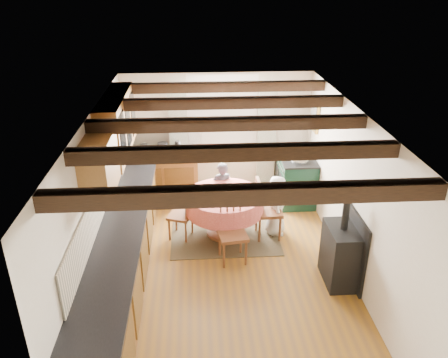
{
  "coord_description": "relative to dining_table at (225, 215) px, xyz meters",
  "views": [
    {
      "loc": [
        -0.42,
        -5.49,
        4.11
      ],
      "look_at": [
        0.0,
        0.8,
        1.15
      ],
      "focal_mm": 35.83,
      "sensor_mm": 36.0,
      "label": 1
    }
  ],
  "objects": [
    {
      "name": "child_right",
      "position": [
        0.87,
        0.01,
        0.14
      ],
      "size": [
        0.37,
        0.54,
        1.05
      ],
      "primitive_type": "imported",
      "rotation": [
        0.0,
        0.0,
        1.5
      ],
      "color": "silver",
      "rests_on": "floor"
    },
    {
      "name": "wall_left",
      "position": [
        -1.83,
        -1.01,
        0.81
      ],
      "size": [
        0.0,
        5.5,
        2.4
      ],
      "primitive_type": "cube",
      "color": "silver",
      "rests_on": "ground"
    },
    {
      "name": "child_far",
      "position": [
        -0.01,
        0.6,
        0.15
      ],
      "size": [
        0.44,
        0.34,
        1.07
      ],
      "primitive_type": "imported",
      "rotation": [
        0.0,
        0.0,
        3.37
      ],
      "color": "#3B3A45",
      "rests_on": "floor"
    },
    {
      "name": "window_pane",
      "position": [
        0.07,
        1.73,
        1.21
      ],
      "size": [
        1.2,
        0.01,
        1.4
      ],
      "primitive_type": "cube",
      "color": "white",
      "rests_on": "wall_back"
    },
    {
      "name": "chair_left",
      "position": [
        -0.74,
        -0.01,
        0.06
      ],
      "size": [
        0.51,
        0.5,
        0.89
      ],
      "primitive_type": null,
      "rotation": [
        0.0,
        0.0,
        -1.91
      ],
      "color": "brown",
      "rests_on": "floor"
    },
    {
      "name": "wall_picture",
      "position": [
        1.74,
        1.29,
        1.31
      ],
      "size": [
        0.04,
        0.5,
        0.6
      ],
      "primitive_type": "cube",
      "color": "gold",
      "rests_on": "wall_right"
    },
    {
      "name": "chair_right",
      "position": [
        0.72,
        -0.09,
        0.13
      ],
      "size": [
        0.47,
        0.45,
        1.04
      ],
      "primitive_type": null,
      "rotation": [
        0.0,
        0.0,
        1.59
      ],
      "color": "brown",
      "rests_on": "floor"
    },
    {
      "name": "curtain_right",
      "position": [
        0.92,
        1.64,
        0.71
      ],
      "size": [
        0.35,
        0.1,
        2.1
      ],
      "primitive_type": "cube",
      "color": "silver",
      "rests_on": "wall_back"
    },
    {
      "name": "dining_table",
      "position": [
        0.0,
        0.0,
        0.0
      ],
      "size": [
        1.29,
        1.29,
        0.78
      ],
      "primitive_type": null,
      "color": "#EA7A70",
      "rests_on": "floor"
    },
    {
      "name": "wall_back",
      "position": [
        -0.03,
        1.74,
        0.81
      ],
      "size": [
        3.6,
        0.0,
        2.4
      ],
      "primitive_type": "cube",
      "color": "silver",
      "rests_on": "ground"
    },
    {
      "name": "wall_front",
      "position": [
        -0.03,
        -3.76,
        0.81
      ],
      "size": [
        3.6,
        0.0,
        2.4
      ],
      "primitive_type": "cube",
      "color": "silver",
      "rests_on": "ground"
    },
    {
      "name": "aga_range",
      "position": [
        1.44,
        1.18,
        0.07
      ],
      "size": [
        0.65,
        1.0,
        0.92
      ],
      "primitive_type": null,
      "color": "black",
      "rests_on": "floor"
    },
    {
      "name": "canister_slim",
      "position": [
        -0.79,
        1.39,
        0.67
      ],
      "size": [
        0.1,
        0.1,
        0.28
      ],
      "primitive_type": "cylinder",
      "color": "#262628",
      "rests_on": "worktop_back"
    },
    {
      "name": "wall_right",
      "position": [
        1.77,
        -1.01,
        0.81
      ],
      "size": [
        0.0,
        5.5,
        2.4
      ],
      "primitive_type": "cube",
      "color": "silver",
      "rests_on": "ground"
    },
    {
      "name": "rug",
      "position": [
        0.0,
        0.0,
        -0.38
      ],
      "size": [
        1.81,
        1.4,
        0.01
      ],
      "primitive_type": "cube",
      "color": "#423A28",
      "rests_on": "floor"
    },
    {
      "name": "wall_cabinet_glass",
      "position": [
        -1.66,
        0.19,
        1.56
      ],
      "size": [
        0.34,
        1.8,
        0.9
      ],
      "primitive_type": "cube",
      "color": "brown",
      "rests_on": "wall_left"
    },
    {
      "name": "wall_cabinet_solid",
      "position": [
        -1.66,
        -1.31,
        1.51
      ],
      "size": [
        0.34,
        0.9,
        0.7
      ],
      "primitive_type": "cube",
      "color": "brown",
      "rests_on": "wall_left"
    },
    {
      "name": "beam_d",
      "position": [
        -0.03,
        -0.01,
        1.92
      ],
      "size": [
        3.6,
        0.16,
        0.16
      ],
      "primitive_type": "cube",
      "color": "black",
      "rests_on": "ceiling"
    },
    {
      "name": "beam_e",
      "position": [
        -0.03,
        0.99,
        1.92
      ],
      "size": [
        3.6,
        0.16,
        0.16
      ],
      "primitive_type": "cube",
      "color": "black",
      "rests_on": "ceiling"
    },
    {
      "name": "cast_iron_stove",
      "position": [
        1.55,
        -1.34,
        0.29
      ],
      "size": [
        0.41,
        0.68,
        1.36
      ],
      "primitive_type": null,
      "color": "black",
      "rests_on": "floor"
    },
    {
      "name": "chair_near",
      "position": [
        0.07,
        -0.75,
        0.1
      ],
      "size": [
        0.48,
        0.5,
        0.98
      ],
      "primitive_type": null,
      "rotation": [
        0.0,
        0.0,
        0.15
      ],
      "color": "brown",
      "rests_on": "floor"
    },
    {
      "name": "window_frame",
      "position": [
        0.07,
        1.72,
        1.21
      ],
      "size": [
        1.34,
        0.03,
        1.54
      ],
      "primitive_type": "cube",
      "color": "white",
      "rests_on": "wall_back"
    },
    {
      "name": "wall_plate",
      "position": [
        1.02,
        1.71,
        1.31
      ],
      "size": [
        0.3,
        0.02,
        0.3
      ],
      "primitive_type": "cylinder",
      "rotation": [
        1.57,
        0.0,
        0.0
      ],
      "color": "silver",
      "rests_on": "wall_back"
    },
    {
      "name": "cup",
      "position": [
        -0.07,
        -0.1,
        0.44
      ],
      "size": [
        0.14,
        0.14,
        0.1
      ],
      "primitive_type": "imported",
      "rotation": [
        0.0,
        0.0,
        1.97
      ],
      "color": "silver",
      "rests_on": "dining_table"
    },
    {
      "name": "curtain_left",
      "position": [
        -0.78,
        1.64,
        0.71
      ],
      "size": [
        0.35,
        0.1,
        2.1
      ],
      "primitive_type": "cube",
      "color": "silver",
      "rests_on": "wall_back"
    },
    {
      "name": "worktop_left",
      "position": [
        -1.51,
        -1.01,
        0.51
      ],
      "size": [
        0.64,
        5.3,
        0.04
      ],
      "primitive_type": "cube",
      "color": "black",
      "rests_on": "base_cabinet_left"
    },
    {
      "name": "splash_left",
      "position": [
        -1.81,
        -0.71,
        0.81
      ],
      "size": [
        0.02,
        4.5,
        0.55
      ],
      "primitive_type": "cube",
      "color": "beige",
      "rests_on": "wall_left"
    },
    {
      "name": "canister_tall",
      "position": [
        -1.42,
        1.43,
        0.64
      ],
      "size": [
        0.13,
        0.13,
        0.23
      ],
      "primitive_type": "cylinder",
      "color": "#262628",
      "rests_on": "worktop_back"
    },
    {
      "name": "bowl_b",
      "position": [
        -0.19,
        -0.01,
        0.42
      ],
      "size": [
        0.29,
        0.29,
        0.07
      ],
      "primitive_type": "imported",
      "rotation": [
        0.0,
        0.0,
        2.62
      ],
      "color": "silver",
      "rests_on": "dining_table"
    },
    {
      "name": "beam_a",
      "position": [
        -0.03,
        -3.01,
        1.92
      ],
      "size": [
        3.6,
        0.16,
        0.16
      ],
      "primitive_type": "cube",
      "color": "black",
      "rests_on": "ceiling"
    },
    {
      "name": "floor",
      "position": [
        -0.03,
        -1.01,
        -0.39
      ],
      "size": [
        3.6,
        5.5,
        0.0
      ],
      "primitive_type": "cube",
      "color": "#8E5C1A",
      "rests_on": "ground"
    },
    {
      "name": "canister_wide",
      "position": [
        -1.08,
        1.5,
        0.64
      ],
      "size": [
        0.19,
        0.19,
        0.22
      ],
      "primitive_type": "cylinder",
      "color": "#262628",
      "rests_on": "worktop_back"
    },
    {
      "name": "curtain_rod",
      "position": [
        0.07,
        1.64,
        1.81
      ],
      "size": [
        2.0,
        0.03,
        0.03
      ],
      "primitive_type": "cylinder",
      "rotation": [
        0.0,
        1.57,
        0.0
      ],
      "color": "black",
      "rests_on": "wall_back"
    },
    {
      "name": "beam_b",
      "position": [
        -0.03,
        -2.01,
        1.92
      ],
      "size": [
        3.6,
        0.16,
        0.16
      ],
      "primitive_type": "cube",
      "color": "black",
      "rests_on": "ceiling"
    },
    {
      "name": "worktop_back",
      "position": [
        -1.08,
        1.42,
        0.51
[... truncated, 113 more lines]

